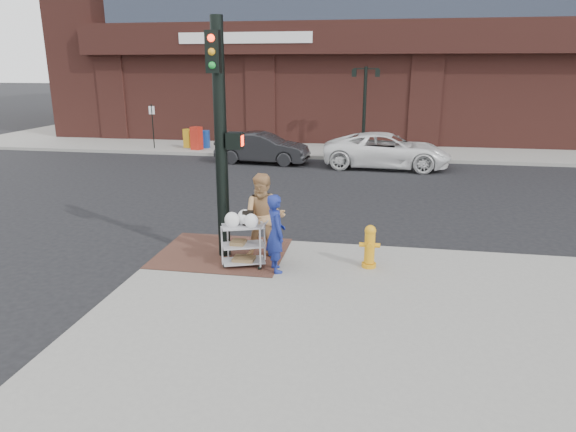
% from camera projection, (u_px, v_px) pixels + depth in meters
% --- Properties ---
extents(ground, '(220.00, 220.00, 0.00)m').
position_uv_depth(ground, '(237.00, 277.00, 10.61)').
color(ground, black).
rests_on(ground, ground).
extents(sidewalk_far, '(65.00, 36.00, 0.15)m').
position_uv_depth(sidewalk_far, '(510.00, 122.00, 38.74)').
color(sidewalk_far, gray).
rests_on(sidewalk_far, ground).
extents(brick_curb_ramp, '(2.80, 2.40, 0.01)m').
position_uv_depth(brick_curb_ramp, '(222.00, 253.00, 11.51)').
color(brick_curb_ramp, '#4C2E23').
rests_on(brick_curb_ramp, sidewalk_near).
extents(lamp_post, '(1.32, 0.22, 4.00)m').
position_uv_depth(lamp_post, '(365.00, 100.00, 24.65)').
color(lamp_post, black).
rests_on(lamp_post, sidewalk_far).
extents(parking_sign, '(0.05, 0.05, 2.20)m').
position_uv_depth(parking_sign, '(153.00, 126.00, 25.84)').
color(parking_sign, black).
rests_on(parking_sign, sidewalk_far).
extents(traffic_signal_pole, '(0.61, 0.51, 5.00)m').
position_uv_depth(traffic_signal_pole, '(221.00, 134.00, 10.62)').
color(traffic_signal_pole, black).
rests_on(traffic_signal_pole, sidewalk_near).
extents(woman_blue, '(0.60, 0.70, 1.61)m').
position_uv_depth(woman_blue, '(276.00, 233.00, 10.31)').
color(woman_blue, navy).
rests_on(woman_blue, sidewalk_near).
extents(pedestrian_tan, '(1.00, 0.82, 1.89)m').
position_uv_depth(pedestrian_tan, '(264.00, 217.00, 10.91)').
color(pedestrian_tan, tan).
rests_on(pedestrian_tan, sidewalk_near).
extents(sedan_dark, '(4.20, 1.75, 1.35)m').
position_uv_depth(sedan_dark, '(262.00, 148.00, 22.76)').
color(sedan_dark, black).
rests_on(sedan_dark, ground).
extents(minivan_white, '(5.41, 2.72, 1.47)m').
position_uv_depth(minivan_white, '(387.00, 150.00, 21.73)').
color(minivan_white, white).
rests_on(minivan_white, ground).
extents(utility_cart, '(0.97, 0.75, 1.19)m').
position_uv_depth(utility_cart, '(244.00, 241.00, 10.65)').
color(utility_cart, '#9E9EA3').
rests_on(utility_cart, sidewalk_near).
extents(fire_hydrant, '(0.43, 0.30, 0.91)m').
position_uv_depth(fire_hydrant, '(370.00, 246.00, 10.60)').
color(fire_hydrant, orange).
rests_on(fire_hydrant, sidewalk_near).
extents(newsbox_red, '(0.58, 0.55, 1.13)m').
position_uv_depth(newsbox_red, '(197.00, 138.00, 25.51)').
color(newsbox_red, '#B52214').
rests_on(newsbox_red, sidewalk_far).
extents(newsbox_yellow, '(0.49, 0.46, 0.94)m').
position_uv_depth(newsbox_yellow, '(188.00, 138.00, 26.18)').
color(newsbox_yellow, '#C68F16').
rests_on(newsbox_yellow, sidewalk_far).
extents(newsbox_blue, '(0.41, 0.38, 0.88)m').
position_uv_depth(newsbox_blue, '(206.00, 139.00, 26.08)').
color(newsbox_blue, '#173E99').
rests_on(newsbox_blue, sidewalk_far).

